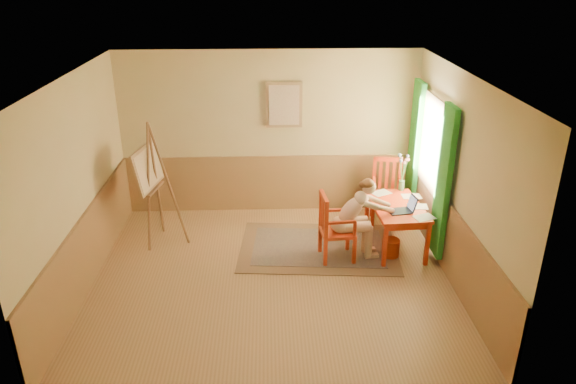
{
  "coord_description": "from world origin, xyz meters",
  "views": [
    {
      "loc": [
        -0.02,
        -6.42,
        4.07
      ],
      "look_at": [
        0.25,
        0.55,
        1.05
      ],
      "focal_mm": 33.24,
      "sensor_mm": 36.0,
      "label": 1
    }
  ],
  "objects_px": {
    "chair_left": "(334,227)",
    "easel": "(150,173)",
    "table": "(397,211)",
    "chair_back": "(386,192)",
    "figure": "(356,215)",
    "laptop": "(404,208)"
  },
  "relations": [
    {
      "from": "figure",
      "to": "laptop",
      "type": "distance_m",
      "value": 0.71
    },
    {
      "from": "chair_back",
      "to": "figure",
      "type": "bearing_deg",
      "value": -120.8
    },
    {
      "from": "table",
      "to": "chair_back",
      "type": "height_order",
      "value": "chair_back"
    },
    {
      "from": "table",
      "to": "figure",
      "type": "height_order",
      "value": "figure"
    },
    {
      "from": "chair_back",
      "to": "laptop",
      "type": "distance_m",
      "value": 1.16
    },
    {
      "from": "laptop",
      "to": "table",
      "type": "bearing_deg",
      "value": 101.18
    },
    {
      "from": "figure",
      "to": "laptop",
      "type": "xyz_separation_m",
      "value": [
        0.7,
        0.04,
        0.08
      ]
    },
    {
      "from": "figure",
      "to": "laptop",
      "type": "relative_size",
      "value": 2.95
    },
    {
      "from": "table",
      "to": "laptop",
      "type": "bearing_deg",
      "value": -78.82
    },
    {
      "from": "chair_left",
      "to": "laptop",
      "type": "height_order",
      "value": "chair_left"
    },
    {
      "from": "laptop",
      "to": "figure",
      "type": "bearing_deg",
      "value": -177.09
    },
    {
      "from": "chair_left",
      "to": "laptop",
      "type": "distance_m",
      "value": 1.06
    },
    {
      "from": "table",
      "to": "chair_left",
      "type": "distance_m",
      "value": 1.03
    },
    {
      "from": "chair_back",
      "to": "laptop",
      "type": "height_order",
      "value": "chair_back"
    },
    {
      "from": "laptop",
      "to": "chair_back",
      "type": "bearing_deg",
      "value": 90.1
    },
    {
      "from": "chair_left",
      "to": "easel",
      "type": "bearing_deg",
      "value": 166.28
    },
    {
      "from": "chair_left",
      "to": "figure",
      "type": "distance_m",
      "value": 0.37
    },
    {
      "from": "chair_back",
      "to": "easel",
      "type": "bearing_deg",
      "value": -171.55
    },
    {
      "from": "table",
      "to": "chair_back",
      "type": "xyz_separation_m",
      "value": [
        0.04,
        0.92,
        -0.09
      ]
    },
    {
      "from": "laptop",
      "to": "chair_left",
      "type": "bearing_deg",
      "value": -175.56
    },
    {
      "from": "chair_back",
      "to": "table",
      "type": "bearing_deg",
      "value": -92.57
    },
    {
      "from": "chair_back",
      "to": "easel",
      "type": "relative_size",
      "value": 0.56
    }
  ]
}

